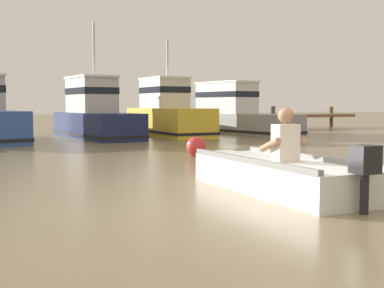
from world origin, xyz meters
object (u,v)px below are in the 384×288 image
Objects in this scene: moored_boat_navy at (95,115)px; moored_boat_grey at (232,114)px; mooring_buoy at (196,147)px; moored_boat_yellow at (168,114)px; rowboat_with_person at (276,173)px.

moored_boat_navy is 0.80× the size of moored_boat_grey.
moored_boat_grey reaches higher than mooring_buoy.
mooring_buoy is (-2.49, -7.81, -0.63)m from moored_boat_yellow.
moored_boat_navy is (0.61, 12.59, 0.59)m from rowboat_with_person.
moored_boat_grey reaches higher than rowboat_with_person.
moored_boat_yellow is (2.95, 0.09, 0.02)m from moored_boat_navy.
moored_boat_grey is (6.15, 0.63, -0.03)m from moored_boat_navy.
moored_boat_grey is 10.12m from mooring_buoy.
mooring_buoy is at bearing -86.58° from moored_boat_navy.
moored_boat_grey is at bearing 9.56° from moored_boat_yellow.
moored_boat_navy is at bearing 93.42° from mooring_buoy.
moored_boat_yellow is (3.55, 12.68, 0.61)m from rowboat_with_person.
moored_boat_grey is (6.76, 13.22, 0.56)m from rowboat_with_person.
rowboat_with_person is 4.98m from mooring_buoy.
moored_boat_yellow is at bearing -170.44° from moored_boat_grey.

